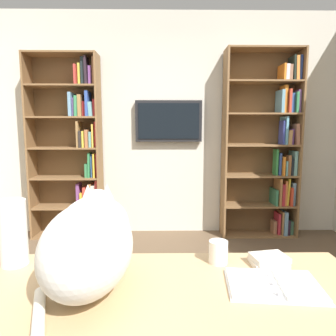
{
  "coord_description": "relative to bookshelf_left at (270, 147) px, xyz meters",
  "views": [
    {
      "loc": [
        0.0,
        1.5,
        1.3
      ],
      "look_at": [
        -0.04,
        -1.04,
        0.97
      ],
      "focal_mm": 31.71,
      "sensor_mm": 36.0,
      "label": 1
    }
  ],
  "objects": [
    {
      "name": "wall_mounted_tv",
      "position": [
        1.22,
        -0.08,
        0.31
      ],
      "size": [
        0.81,
        0.07,
        0.5
      ],
      "color": "black"
    },
    {
      "name": "desk",
      "position": [
        1.27,
        2.56,
        -0.48
      ],
      "size": [
        1.5,
        0.56,
        0.73
      ],
      "color": "tan",
      "rests_on": "ground"
    },
    {
      "name": "coffee_mug",
      "position": [
        1.05,
        2.36,
        -0.31
      ],
      "size": [
        0.08,
        0.08,
        0.1
      ],
      "primitive_type": "cylinder",
      "color": "white",
      "rests_on": "desk"
    },
    {
      "name": "open_binder",
      "position": [
        0.89,
        2.56,
        -0.35
      ],
      "size": [
        0.35,
        0.25,
        0.02
      ],
      "color": "white",
      "rests_on": "desk"
    },
    {
      "name": "bookshelf_left",
      "position": [
        0.0,
        0.0,
        0.0
      ],
      "size": [
        0.9,
        0.28,
        2.23
      ],
      "color": "brown",
      "rests_on": "ground"
    },
    {
      "name": "paper_towel_roll",
      "position": [
        1.91,
        2.36,
        -0.22
      ],
      "size": [
        0.11,
        0.11,
        0.28
      ],
      "primitive_type": "cylinder",
      "color": "white",
      "rests_on": "desk"
    },
    {
      "name": "desk_book_stack",
      "position": [
        0.84,
        2.39,
        -0.34
      ],
      "size": [
        0.16,
        0.13,
        0.04
      ],
      "color": "beige",
      "rests_on": "desk"
    },
    {
      "name": "bookshelf_right",
      "position": [
        2.35,
        0.0,
        -0.05
      ],
      "size": [
        0.83,
        0.28,
        2.16
      ],
      "color": "brown",
      "rests_on": "ground"
    },
    {
      "name": "cat",
      "position": [
        1.55,
        2.53,
        -0.19
      ],
      "size": [
        0.33,
        0.63,
        0.35
      ],
      "color": "white",
      "rests_on": "desk"
    },
    {
      "name": "wall_back",
      "position": [
        1.28,
        -0.17,
        0.26
      ],
      "size": [
        4.52,
        0.06,
        2.7
      ],
      "primitive_type": "cube",
      "color": "beige",
      "rests_on": "ground"
    }
  ]
}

